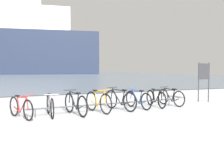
# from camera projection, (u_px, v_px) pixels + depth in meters

# --- Properties ---
(ground) EXTENTS (80.00, 132.00, 0.08)m
(ground) POSITION_uv_depth(u_px,v_px,m) (20.00, 76.00, 55.25)
(ground) COLOR silver
(bike_rack) EXTENTS (6.04, 0.57, 0.31)m
(bike_rack) POSITION_uv_depth(u_px,v_px,m) (111.00, 104.00, 9.27)
(bike_rack) COLOR #4C5156
(bike_rack) RESTS_ON ground
(bicycle_0) EXTENTS (0.71, 1.57, 0.76)m
(bicycle_0) POSITION_uv_depth(u_px,v_px,m) (21.00, 108.00, 7.89)
(bicycle_0) COLOR black
(bicycle_0) RESTS_ON ground
(bicycle_1) EXTENTS (0.46, 1.63, 0.78)m
(bicycle_1) POSITION_uv_depth(u_px,v_px,m) (50.00, 106.00, 8.23)
(bicycle_1) COLOR black
(bicycle_1) RESTS_ON ground
(bicycle_2) EXTENTS (0.51, 1.73, 0.83)m
(bicycle_2) POSITION_uv_depth(u_px,v_px,m) (75.00, 104.00, 8.50)
(bicycle_2) COLOR black
(bicycle_2) RESTS_ON ground
(bicycle_3) EXTENTS (0.55, 1.64, 0.85)m
(bicycle_3) POSITION_uv_depth(u_px,v_px,m) (98.00, 102.00, 8.96)
(bicycle_3) COLOR black
(bicycle_3) RESTS_ON ground
(bicycle_4) EXTENTS (0.64, 1.75, 0.85)m
(bicycle_4) POSITION_uv_depth(u_px,v_px,m) (120.00, 100.00, 9.48)
(bicycle_4) COLOR black
(bicycle_4) RESTS_ON ground
(bicycle_5) EXTENTS (0.46, 1.69, 0.78)m
(bicycle_5) POSITION_uv_depth(u_px,v_px,m) (138.00, 100.00, 9.87)
(bicycle_5) COLOR black
(bicycle_5) RESTS_ON ground
(bicycle_6) EXTENTS (0.46, 1.67, 0.77)m
(bicycle_6) POSITION_uv_depth(u_px,v_px,m) (156.00, 98.00, 10.28)
(bicycle_6) COLOR black
(bicycle_6) RESTS_ON ground
(bicycle_7) EXTENTS (0.46, 1.61, 0.78)m
(bicycle_7) POSITION_uv_depth(u_px,v_px,m) (171.00, 97.00, 10.65)
(bicycle_7) COLOR black
(bicycle_7) RESTS_ON ground
(info_sign) EXTENTS (0.54, 0.19, 1.86)m
(info_sign) POSITION_uv_depth(u_px,v_px,m) (204.00, 75.00, 11.77)
(info_sign) COLOR #33383D
(info_sign) RESTS_ON ground
(ferry_ship) EXTENTS (50.57, 19.56, 25.67)m
(ferry_ship) POSITION_uv_depth(u_px,v_px,m) (1.00, 41.00, 66.12)
(ferry_ship) COLOR #232D47
(ferry_ship) RESTS_ON ground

